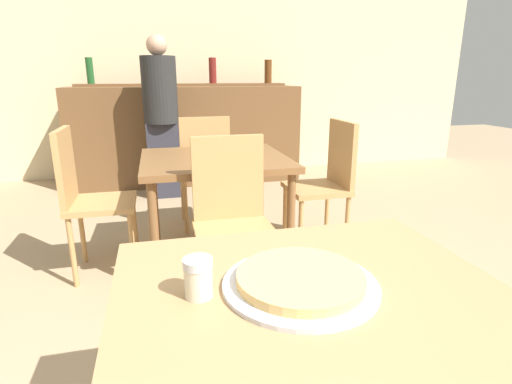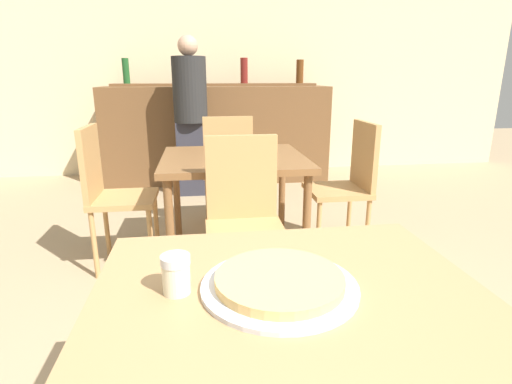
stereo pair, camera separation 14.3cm
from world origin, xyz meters
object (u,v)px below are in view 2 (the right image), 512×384
(chair_far_side_back, at_px, (228,164))
(person_standing, at_px, (191,112))
(chair_far_side_left, at_px, (110,188))
(chair_far_side_right, at_px, (349,179))
(chair_far_side_front, at_px, (244,213))
(pizza_tray, at_px, (279,282))
(cheese_shaker, at_px, (176,274))

(chair_far_side_back, height_order, person_standing, person_standing)
(chair_far_side_left, height_order, chair_far_side_right, same)
(chair_far_side_right, xyz_separation_m, person_standing, (-1.09, 1.63, 0.33))
(chair_far_side_front, xyz_separation_m, pizza_tray, (-0.03, -1.10, 0.20))
(chair_far_side_front, xyz_separation_m, chair_far_side_right, (0.79, 0.60, 0.00))
(chair_far_side_left, bearing_deg, person_standing, -16.90)
(chair_far_side_right, bearing_deg, chair_far_side_front, -53.07)
(pizza_tray, bearing_deg, chair_far_side_front, 88.37)
(chair_far_side_back, height_order, chair_far_side_right, same)
(pizza_tray, bearing_deg, chair_far_side_left, 114.21)
(chair_far_side_front, height_order, chair_far_side_left, same)
(chair_far_side_back, relative_size, cheese_shaker, 9.70)
(pizza_tray, distance_m, person_standing, 3.35)
(person_standing, bearing_deg, chair_far_side_left, -106.90)
(chair_far_side_right, bearing_deg, pizza_tray, -25.94)
(chair_far_side_left, distance_m, person_standing, 1.74)
(chair_far_side_back, distance_m, chair_far_side_right, 0.99)
(chair_far_side_front, bearing_deg, cheese_shaker, -104.41)
(chair_far_side_right, relative_size, cheese_shaker, 9.70)
(chair_far_side_left, height_order, pizza_tray, chair_far_side_left)
(chair_far_side_left, bearing_deg, pizza_tray, -155.79)
(chair_far_side_back, bearing_deg, pizza_tray, 89.22)
(chair_far_side_back, xyz_separation_m, chair_far_side_left, (-0.79, -0.60, 0.00))
(cheese_shaker, xyz_separation_m, person_standing, (-0.02, 3.32, 0.10))
(chair_far_side_front, distance_m, cheese_shaker, 1.14)
(chair_far_side_front, xyz_separation_m, chair_far_side_back, (-0.00, 1.19, 0.00))
(pizza_tray, bearing_deg, person_standing, 94.58)
(chair_far_side_front, height_order, chair_far_side_back, same)
(chair_far_side_front, height_order, person_standing, person_standing)
(chair_far_side_left, relative_size, pizza_tray, 2.41)
(chair_far_side_front, distance_m, pizza_tray, 1.12)
(cheese_shaker, bearing_deg, chair_far_side_front, 75.59)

